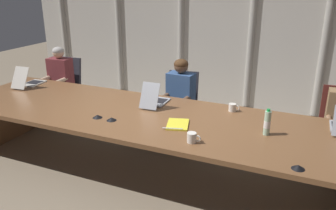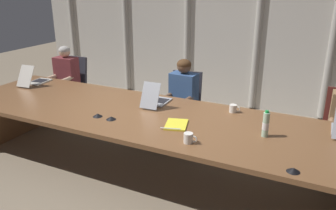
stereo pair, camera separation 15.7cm
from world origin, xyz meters
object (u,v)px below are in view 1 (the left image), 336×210
laptop_left_mid (155,100)px  person_left_mid (178,95)px  spiral_notepad (178,124)px  conference_mic_left_side (298,167)px  laptop_left_end (29,81)px  office_chair_center (336,135)px  water_bottle_primary (267,123)px  coffee_mug_far (192,138)px  office_chair_left_end (65,94)px  coffee_mug_near (233,108)px  person_left_end (57,79)px  conference_mic_middle (112,119)px  office_chair_left_mid (181,112)px  conference_mic_right_side (97,116)px

laptop_left_mid → person_left_mid: size_ratio=0.42×
spiral_notepad → conference_mic_left_side: bearing=-35.8°
person_left_mid → laptop_left_end: bearing=-69.1°
laptop_left_end → conference_mic_left_side: bearing=-108.8°
office_chair_center → conference_mic_left_side: (-0.37, -1.72, 0.39)m
person_left_mid → water_bottle_primary: person_left_mid is taller
coffee_mug_far → spiral_notepad: (-0.28, 0.32, -0.04)m
office_chair_left_end → coffee_mug_near: office_chair_left_end is taller
office_chair_left_end → coffee_mug_far: (2.84, -1.60, 0.42)m
laptop_left_end → coffee_mug_far: 2.91m
person_left_end → coffee_mug_near: person_left_end is taller
conference_mic_middle → person_left_mid: bearing=78.6°
spiral_notepad → coffee_mug_far: bearing=-65.6°
laptop_left_mid → person_left_mid: 0.65m
laptop_left_end → coffee_mug_near: (2.95, 0.14, -0.01)m
office_chair_left_end → coffee_mug_far: office_chair_left_end is taller
office_chair_left_mid → person_left_end: person_left_end is taller
office_chair_left_end → coffee_mug_near: 3.09m
office_chair_left_mid → person_left_mid: bearing=-1.4°
office_chair_left_end → coffee_mug_far: bearing=58.5°
laptop_left_end → coffee_mug_far: (2.79, -0.82, -0.01)m
coffee_mug_near → coffee_mug_far: 0.97m
person_left_mid → coffee_mug_far: 1.62m
laptop_left_mid → conference_mic_middle: laptop_left_mid is taller
water_bottle_primary → laptop_left_mid: bearing=165.7°
office_chair_left_mid → coffee_mug_far: size_ratio=6.77×
office_chair_center → coffee_mug_near: bearing=-63.2°
office_chair_left_mid → water_bottle_primary: size_ratio=3.40×
conference_mic_middle → conference_mic_right_side: (-0.18, 0.00, 0.00)m
conference_mic_left_side → conference_mic_right_side: bearing=172.6°
office_chair_left_mid → spiral_notepad: 1.42m
coffee_mug_far → person_left_mid: bearing=116.6°
laptop_left_mid → person_left_end: person_left_end is taller
laptop_left_mid → water_bottle_primary: 1.42m
laptop_left_end → conference_mic_left_side: (3.74, -0.93, -0.04)m
person_left_end → coffee_mug_near: (2.98, -0.49, 0.11)m
office_chair_left_mid → coffee_mug_near: (0.90, -0.64, 0.42)m
conference_mic_left_side → conference_mic_right_side: same height
coffee_mug_far → conference_mic_middle: bearing=170.9°
coffee_mug_near → conference_mic_middle: 1.39m
laptop_left_end → office_chair_left_mid: laptop_left_end is taller
person_left_end → conference_mic_middle: size_ratio=10.53×
laptop_left_mid → office_chair_left_mid: bearing=-3.5°
person_left_end → office_chair_left_mid: bearing=92.2°
person_left_end → coffee_mug_near: 3.03m
person_left_mid → spiral_notepad: bearing=25.8°
office_chair_center → water_bottle_primary: water_bottle_primary is taller
office_chair_left_mid → person_left_mid: size_ratio=0.80×
conference_mic_left_side → spiral_notepad: size_ratio=0.31×
person_left_end → person_left_mid: size_ratio=1.01×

